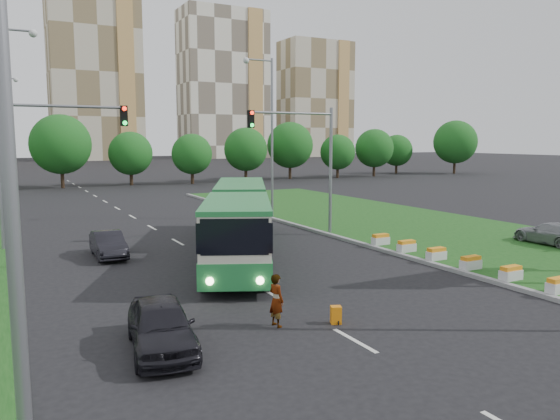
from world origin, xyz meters
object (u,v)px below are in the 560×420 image
traffic_mast_left (41,154)px  shopping_trolley (336,315)px  traffic_mast_median (309,151)px  articulated_bus (233,219)px  car_left_near (161,325)px  pedestrian (276,300)px  car_median (551,233)px  car_left_far (108,244)px

traffic_mast_left → shopping_trolley: 16.31m
traffic_mast_median → articulated_bus: size_ratio=0.44×
car_left_near → pedestrian: (3.86, 0.28, 0.12)m
car_left_near → shopping_trolley: car_left_near is taller
traffic_mast_median → traffic_mast_left: size_ratio=1.00×
car_left_near → car_median: car_left_near is taller
car_left_far → car_median: 24.34m
car_left_near → shopping_trolley: 5.76m
car_left_far → car_median: car_median is taller
car_median → shopping_trolley: bearing=18.1°
car_left_far → traffic_mast_median: bearing=2.7°
car_left_near → car_left_far: size_ratio=1.09×
traffic_mast_left → car_left_near: traffic_mast_left is taller
pedestrian → shopping_trolley: size_ratio=2.95×
traffic_mast_left → car_median: (25.68, -8.14, -4.58)m
car_left_far → car_median: bearing=-20.3°
car_left_near → car_median: (23.68, 4.90, 0.03)m
traffic_mast_median → car_median: 14.67m
traffic_mast_median → car_left_far: (-12.18, -0.38, -4.69)m
car_left_near → shopping_trolley: bearing=4.7°
traffic_mast_left → car_left_far: bearing=11.7°
traffic_mast_left → car_median: bearing=-17.6°
articulated_bus → car_left_far: 6.54m
traffic_mast_median → pedestrian: bearing=-124.0°
traffic_mast_left → pedestrian: size_ratio=4.60×
traffic_mast_median → car_median: bearing=-41.0°
traffic_mast_left → articulated_bus: (9.08, -1.43, -3.53)m
traffic_mast_median → pedestrian: (-9.29, -13.76, -4.48)m
car_left_near → shopping_trolley: size_ratio=7.43×
car_left_far → pedestrian: (2.89, -13.38, 0.21)m
shopping_trolley → articulated_bus: bearing=106.1°
car_left_near → car_left_far: car_left_near is taller
traffic_mast_left → car_left_near: 13.98m
car_median → pedestrian: size_ratio=2.46×
traffic_mast_median → car_left_near: 19.79m
articulated_bus → shopping_trolley: bearing=-72.0°
car_left_near → pedestrian: pedestrian is taller
pedestrian → traffic_mast_left: bearing=14.5°
traffic_mast_median → traffic_mast_left: 15.19m
traffic_mast_median → car_left_far: size_ratio=1.99×
traffic_mast_median → articulated_bus: 7.44m
car_left_far → shopping_trolley: size_ratio=6.83×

